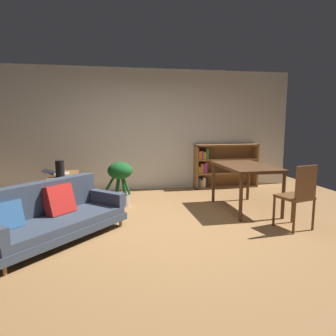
{
  "coord_description": "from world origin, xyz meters",
  "views": [
    {
      "loc": [
        -0.91,
        -4.35,
        1.55
      ],
      "look_at": [
        0.0,
        0.28,
        0.84
      ],
      "focal_mm": 33.33,
      "sensor_mm": 36.0,
      "label": 1
    }
  ],
  "objects_px": {
    "dining_table": "(246,170)",
    "desk_speaker": "(60,169)",
    "bookshelf": "(222,166)",
    "open_laptop": "(57,173)",
    "media_console": "(64,191)",
    "fabric_couch": "(49,215)",
    "potted_floor_plant": "(120,179)",
    "dining_chair_near": "(299,194)"
  },
  "relations": [
    {
      "from": "fabric_couch",
      "to": "desk_speaker",
      "type": "xyz_separation_m",
      "value": [
        -0.05,
        1.47,
        0.4
      ]
    },
    {
      "from": "desk_speaker",
      "to": "dining_table",
      "type": "bearing_deg",
      "value": -11.19
    },
    {
      "from": "desk_speaker",
      "to": "potted_floor_plant",
      "type": "bearing_deg",
      "value": -2.49
    },
    {
      "from": "desk_speaker",
      "to": "dining_chair_near",
      "type": "bearing_deg",
      "value": -26.99
    },
    {
      "from": "fabric_couch",
      "to": "bookshelf",
      "type": "height_order",
      "value": "bookshelf"
    },
    {
      "from": "fabric_couch",
      "to": "media_console",
      "type": "xyz_separation_m",
      "value": [
        -0.02,
        1.65,
        -0.04
      ]
    },
    {
      "from": "desk_speaker",
      "to": "dining_table",
      "type": "relative_size",
      "value": 0.21
    },
    {
      "from": "open_laptop",
      "to": "desk_speaker",
      "type": "bearing_deg",
      "value": -73.08
    },
    {
      "from": "bookshelf",
      "to": "open_laptop",
      "type": "bearing_deg",
      "value": -165.42
    },
    {
      "from": "fabric_couch",
      "to": "open_laptop",
      "type": "relative_size",
      "value": 4.3
    },
    {
      "from": "potted_floor_plant",
      "to": "desk_speaker",
      "type": "bearing_deg",
      "value": 177.51
    },
    {
      "from": "desk_speaker",
      "to": "potted_floor_plant",
      "type": "distance_m",
      "value": 1.06
    },
    {
      "from": "dining_table",
      "to": "bookshelf",
      "type": "distance_m",
      "value": 1.9
    },
    {
      "from": "fabric_couch",
      "to": "media_console",
      "type": "bearing_deg",
      "value": 90.79
    },
    {
      "from": "media_console",
      "to": "dining_table",
      "type": "relative_size",
      "value": 0.87
    },
    {
      "from": "media_console",
      "to": "potted_floor_plant",
      "type": "bearing_deg",
      "value": -12.6
    },
    {
      "from": "desk_speaker",
      "to": "bookshelf",
      "type": "bearing_deg",
      "value": 19.65
    },
    {
      "from": "desk_speaker",
      "to": "bookshelf",
      "type": "height_order",
      "value": "bookshelf"
    },
    {
      "from": "open_laptop",
      "to": "bookshelf",
      "type": "relative_size",
      "value": 0.3
    },
    {
      "from": "desk_speaker",
      "to": "potted_floor_plant",
      "type": "xyz_separation_m",
      "value": [
        1.04,
        -0.04,
        -0.22
      ]
    },
    {
      "from": "dining_table",
      "to": "desk_speaker",
      "type": "bearing_deg",
      "value": 168.81
    },
    {
      "from": "open_laptop",
      "to": "potted_floor_plant",
      "type": "height_order",
      "value": "potted_floor_plant"
    },
    {
      "from": "fabric_couch",
      "to": "dining_chair_near",
      "type": "relative_size",
      "value": 2.06
    },
    {
      "from": "open_laptop",
      "to": "potted_floor_plant",
      "type": "distance_m",
      "value": 1.19
    },
    {
      "from": "potted_floor_plant",
      "to": "bookshelf",
      "type": "relative_size",
      "value": 0.55
    },
    {
      "from": "desk_speaker",
      "to": "bookshelf",
      "type": "xyz_separation_m",
      "value": [
        3.47,
        1.24,
        -0.22
      ]
    },
    {
      "from": "media_console",
      "to": "dining_chair_near",
      "type": "relative_size",
      "value": 1.25
    },
    {
      "from": "dining_table",
      "to": "dining_chair_near",
      "type": "bearing_deg",
      "value": -75.97
    },
    {
      "from": "media_console",
      "to": "fabric_couch",
      "type": "bearing_deg",
      "value": -89.21
    },
    {
      "from": "dining_chair_near",
      "to": "media_console",
      "type": "bearing_deg",
      "value": 150.5
    },
    {
      "from": "open_laptop",
      "to": "potted_floor_plant",
      "type": "xyz_separation_m",
      "value": [
        1.13,
        -0.36,
        -0.1
      ]
    },
    {
      "from": "media_console",
      "to": "dining_table",
      "type": "height_order",
      "value": "dining_table"
    },
    {
      "from": "open_laptop",
      "to": "potted_floor_plant",
      "type": "bearing_deg",
      "value": -17.49
    },
    {
      "from": "fabric_couch",
      "to": "bookshelf",
      "type": "xyz_separation_m",
      "value": [
        3.42,
        2.71,
        0.18
      ]
    },
    {
      "from": "fabric_couch",
      "to": "potted_floor_plant",
      "type": "height_order",
      "value": "potted_floor_plant"
    },
    {
      "from": "open_laptop",
      "to": "desk_speaker",
      "type": "distance_m",
      "value": 0.35
    },
    {
      "from": "media_console",
      "to": "desk_speaker",
      "type": "distance_m",
      "value": 0.47
    },
    {
      "from": "media_console",
      "to": "dining_table",
      "type": "distance_m",
      "value": 3.29
    },
    {
      "from": "open_laptop",
      "to": "dining_table",
      "type": "xyz_separation_m",
      "value": [
        3.28,
        -0.94,
        0.1
      ]
    },
    {
      "from": "fabric_couch",
      "to": "dining_chair_near",
      "type": "xyz_separation_m",
      "value": [
        3.42,
        -0.29,
        0.2
      ]
    },
    {
      "from": "dining_table",
      "to": "potted_floor_plant",
      "type": "bearing_deg",
      "value": 164.77
    },
    {
      "from": "fabric_couch",
      "to": "bookshelf",
      "type": "relative_size",
      "value": 1.29
    }
  ]
}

